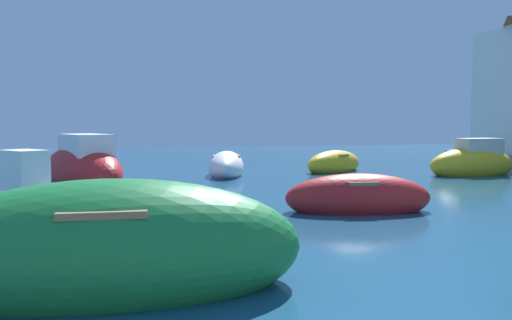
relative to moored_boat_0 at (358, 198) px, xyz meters
name	(u,v)px	position (x,y,z in m)	size (l,w,h in m)	color
moored_boat_0	(358,198)	(0.00, 0.00, 0.00)	(3.55, 1.82, 1.13)	#B21E1E
moored_boat_2	(473,163)	(7.98, 6.67, 0.15)	(4.02, 1.96, 1.76)	gold
moored_boat_3	(226,166)	(-1.55, 8.85, 0.02)	(2.16, 4.06, 1.22)	white
moored_boat_4	(110,251)	(-5.26, -4.41, 0.17)	(4.79, 2.17, 1.75)	#197233
moored_boat_5	(334,164)	(3.16, 9.24, 0.01)	(3.50, 2.92, 1.16)	gold
moored_boat_6	(21,201)	(-7.36, 0.76, 0.07)	(2.67, 3.02, 1.68)	white
moored_boat_7	(83,169)	(-6.71, 6.45, 0.24)	(3.81, 5.62, 2.08)	#B21E1E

